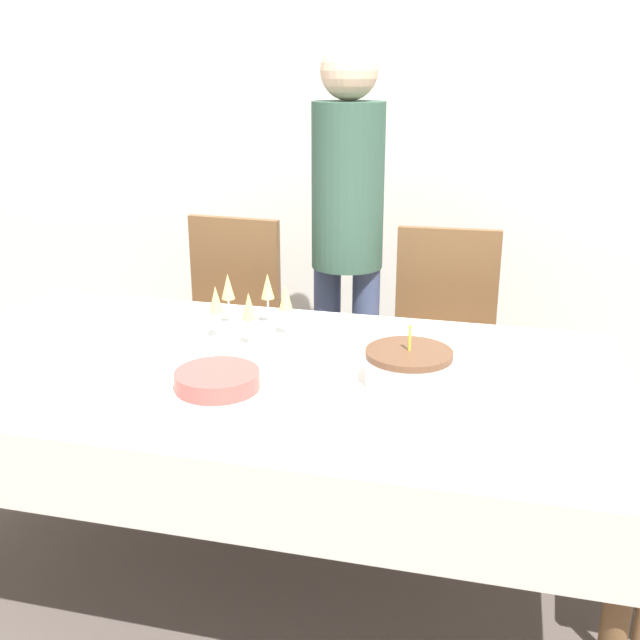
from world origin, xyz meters
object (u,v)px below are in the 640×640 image
(dining_chair_far_right, at_px, (443,343))
(person_standing, at_px, (347,218))
(birthday_cake, at_px, (408,367))
(dining_chair_far_left, at_px, (226,325))
(champagne_tray, at_px, (248,314))
(plate_stack_main, at_px, (217,380))

(dining_chair_far_right, xyz_separation_m, person_standing, (-0.40, 0.06, 0.46))
(dining_chair_far_right, bearing_deg, birthday_cake, -91.54)
(dining_chair_far_left, bearing_deg, birthday_cake, -45.34)
(dining_chair_far_right, relative_size, champagne_tray, 2.77)
(birthday_cake, distance_m, person_standing, 1.04)
(plate_stack_main, bearing_deg, dining_chair_far_right, 63.39)
(dining_chair_far_left, xyz_separation_m, plate_stack_main, (0.38, -1.04, 0.22))
(plate_stack_main, bearing_deg, champagne_tray, 97.95)
(champagne_tray, xyz_separation_m, person_standing, (0.18, 0.68, 0.19))
(dining_chair_far_left, relative_size, champagne_tray, 2.77)
(dining_chair_far_right, bearing_deg, dining_chair_far_left, -179.99)
(champagne_tray, xyz_separation_m, plate_stack_main, (0.06, -0.41, -0.05))
(dining_chair_far_right, bearing_deg, person_standing, 171.29)
(champagne_tray, bearing_deg, plate_stack_main, -82.05)
(champagne_tray, height_order, person_standing, person_standing)
(plate_stack_main, height_order, person_standing, person_standing)
(dining_chair_far_right, bearing_deg, champagne_tray, -132.88)
(person_standing, bearing_deg, dining_chair_far_left, -173.03)
(dining_chair_far_left, height_order, person_standing, person_standing)
(birthday_cake, bearing_deg, dining_chair_far_right, 88.46)
(dining_chair_far_left, relative_size, dining_chair_far_right, 1.00)
(champagne_tray, bearing_deg, dining_chair_far_right, 47.12)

